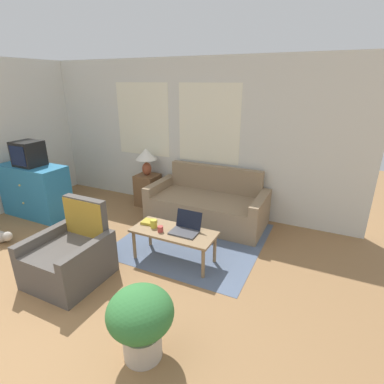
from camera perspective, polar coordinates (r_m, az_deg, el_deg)
wall_back at (r=5.43m, az=-2.56°, el=10.66°), size 6.28×0.06×2.60m
rug at (r=4.54m, az=0.38°, el=-8.92°), size 1.97×1.96×0.01m
couch at (r=5.00m, az=3.04°, el=-2.63°), size 1.91×0.89×0.88m
armchair at (r=3.90m, az=-21.94°, el=-11.41°), size 0.79×0.82×0.92m
tv_dresser at (r=5.82m, az=-27.63°, el=0.24°), size 1.19×0.54×0.90m
television at (r=5.65m, az=-28.73°, el=6.44°), size 0.42×0.39×0.41m
side_table at (r=5.70m, az=-8.38°, el=0.41°), size 0.39×0.39×0.59m
table_lamp at (r=5.52m, az=-8.72°, el=6.64°), size 0.39×0.39×0.50m
coffee_table at (r=3.89m, az=-3.50°, el=-8.06°), size 1.09×0.47×0.43m
laptop at (r=3.82m, az=-1.19°, el=-6.78°), size 0.35×0.30×0.24m
cup_navy at (r=3.84m, az=-6.04°, el=-7.01°), size 0.07×0.07×0.08m
cup_yellow at (r=3.95m, az=-7.30°, el=-5.99°), size 0.09×0.09×0.11m
book_red at (r=4.09m, az=-8.22°, el=-5.65°), size 0.19×0.18×0.04m
potted_plant at (r=2.70m, az=-9.76°, el=-22.61°), size 0.56×0.56×0.67m
cat_black at (r=5.23m, az=-32.58°, el=-7.15°), size 0.56×0.18×0.19m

